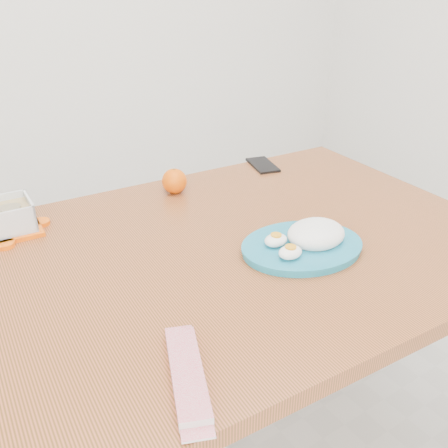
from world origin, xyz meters
TOP-DOWN VIEW (x-y plane):
  - dining_table at (-0.20, 0.12)m, footprint 1.43×1.00m
  - orange_fruit at (-0.15, 0.47)m, footprint 0.07×0.07m
  - rice_plate at (-0.05, 0.00)m, footprint 0.35×0.35m
  - candy_bar at (-0.49, -0.20)m, footprint 0.13×0.21m
  - smartphone at (0.20, 0.50)m, footprint 0.11×0.15m

SIDE VIEW (x-z plane):
  - dining_table at x=-0.20m, z-range 0.29..1.04m
  - smartphone at x=0.20m, z-range 0.75..0.76m
  - candy_bar at x=-0.49m, z-range 0.75..0.77m
  - rice_plate at x=-0.05m, z-range 0.74..0.81m
  - orange_fruit at x=-0.15m, z-range 0.75..0.82m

